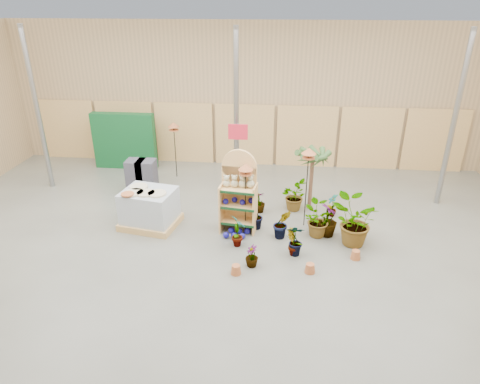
% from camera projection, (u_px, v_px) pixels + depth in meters
% --- Properties ---
extents(room, '(15.20, 12.10, 4.70)m').
position_uv_depth(room, '(223.00, 151.00, 8.92)').
color(room, '#595A51').
rests_on(room, ground).
extents(display_shelf, '(0.89, 0.62, 1.98)m').
position_uv_depth(display_shelf, '(239.00, 194.00, 10.05)').
color(display_shelf, tan).
rests_on(display_shelf, ground).
extents(teddy_bears, '(0.73, 0.19, 0.31)m').
position_uv_depth(teddy_bears, '(240.00, 182.00, 9.82)').
color(teddy_bears, '#C4BB91').
rests_on(teddy_bears, display_shelf).
extents(gazing_balls_shelf, '(0.73, 0.25, 0.14)m').
position_uv_depth(gazing_balls_shelf, '(238.00, 201.00, 10.00)').
color(gazing_balls_shelf, navy).
rests_on(gazing_balls_shelf, display_shelf).
extents(gazing_balls_floor, '(0.63, 0.39, 0.15)m').
position_uv_depth(gazing_balls_floor, '(237.00, 233.00, 10.05)').
color(gazing_balls_floor, navy).
rests_on(gazing_balls_floor, ground).
extents(pallet_stack, '(1.48, 1.30, 0.97)m').
position_uv_depth(pallet_stack, '(149.00, 208.00, 10.36)').
color(pallet_stack, tan).
rests_on(pallet_stack, ground).
extents(charcoal_planters, '(0.80, 0.50, 1.00)m').
position_uv_depth(charcoal_planters, '(142.00, 177.00, 12.02)').
color(charcoal_planters, '#2F2E37').
rests_on(charcoal_planters, ground).
extents(trellis_stock, '(2.00, 0.30, 1.80)m').
position_uv_depth(trellis_stock, '(124.00, 141.00, 13.69)').
color(trellis_stock, '#0E4D22').
rests_on(trellis_stock, ground).
extents(offer_sign, '(0.50, 0.08, 2.20)m').
position_uv_depth(offer_sign, '(238.00, 148.00, 11.04)').
color(offer_sign, gray).
rests_on(offer_sign, ground).
extents(bird_table_front, '(0.34, 0.34, 1.74)m').
position_uv_depth(bird_table_front, '(246.00, 169.00, 9.59)').
color(bird_table_front, black).
rests_on(bird_table_front, ground).
extents(bird_table_right, '(0.34, 0.34, 2.01)m').
position_uv_depth(bird_table_right, '(309.00, 154.00, 9.76)').
color(bird_table_right, black).
rests_on(bird_table_right, ground).
extents(bird_table_back, '(0.34, 0.34, 1.73)m').
position_uv_depth(bird_table_back, '(174.00, 126.00, 12.68)').
color(bird_table_back, black).
rests_on(bird_table_back, ground).
extents(palm, '(0.70, 0.70, 1.74)m').
position_uv_depth(palm, '(313.00, 156.00, 10.75)').
color(palm, brown).
rests_on(palm, ground).
extents(potted_plant_0, '(0.44, 0.50, 0.80)m').
position_uv_depth(potted_plant_0, '(238.00, 231.00, 9.51)').
color(potted_plant_0, '#345727').
rests_on(potted_plant_0, ground).
extents(potted_plant_1, '(0.46, 0.39, 0.74)m').
position_uv_depth(potted_plant_1, '(282.00, 224.00, 9.85)').
color(potted_plant_1, '#345727').
rests_on(potted_plant_1, ground).
extents(potted_plant_2, '(0.97, 0.95, 0.82)m').
position_uv_depth(potted_plant_2, '(316.00, 220.00, 9.93)').
color(potted_plant_2, '#345727').
rests_on(potted_plant_2, ground).
extents(potted_plant_3, '(0.57, 0.57, 0.82)m').
position_uv_depth(potted_plant_3, '(328.00, 220.00, 9.95)').
color(potted_plant_3, '#345727').
rests_on(potted_plant_3, ground).
extents(potted_plant_4, '(0.22, 0.33, 0.62)m').
position_uv_depth(potted_plant_4, '(333.00, 205.00, 10.86)').
color(potted_plant_4, '#345727').
rests_on(potted_plant_4, ground).
extents(potted_plant_5, '(0.43, 0.46, 0.67)m').
position_uv_depth(potted_plant_5, '(256.00, 217.00, 10.24)').
color(potted_plant_5, '#345727').
rests_on(potted_plant_5, ground).
extents(potted_plant_6, '(0.62, 0.71, 0.79)m').
position_uv_depth(potted_plant_6, '(293.00, 196.00, 11.17)').
color(potted_plant_6, '#345727').
rests_on(potted_plant_6, ground).
extents(potted_plant_7, '(0.36, 0.36, 0.49)m').
position_uv_depth(potted_plant_7, '(252.00, 256.00, 8.87)').
color(potted_plant_7, '#345727').
rests_on(potted_plant_7, ground).
extents(potted_plant_8, '(0.42, 0.29, 0.77)m').
position_uv_depth(potted_plant_8, '(295.00, 240.00, 9.19)').
color(potted_plant_8, '#345727').
rests_on(potted_plant_8, ground).
extents(potted_plant_9, '(0.46, 0.44, 0.66)m').
position_uv_depth(potted_plant_9, '(294.00, 242.00, 9.20)').
color(potted_plant_9, '#345727').
rests_on(potted_plant_9, ground).
extents(potted_plant_10, '(1.21, 1.12, 1.12)m').
position_uv_depth(potted_plant_10, '(353.00, 222.00, 9.52)').
color(potted_plant_10, '#345727').
rests_on(potted_plant_10, ground).
extents(potted_plant_11, '(0.43, 0.43, 0.56)m').
position_uv_depth(potted_plant_11, '(259.00, 202.00, 11.08)').
color(potted_plant_11, '#345727').
rests_on(potted_plant_11, ground).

